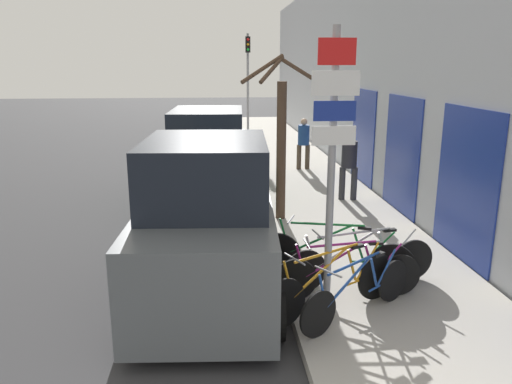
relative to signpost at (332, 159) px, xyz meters
The scene contains 15 objects.
ground_plane 7.28m from the signpost, 102.33° to the left, with size 80.00×80.00×0.00m, color #333335.
sidewalk_curb 9.87m from the signpost, 83.28° to the left, with size 3.20×32.00×0.15m.
building_facade 9.93m from the signpost, 73.10° to the left, with size 0.23×32.00×6.50m.
signpost is the anchor object (origin of this frame).
bicycle_0 1.82m from the signpost, 21.34° to the right, with size 1.78×1.23×0.84m.
bicycle_1 1.74m from the signpost, 12.71° to the left, with size 2.06×1.02×0.93m.
bicycle_2 1.86m from the signpost, 46.64° to the left, with size 2.16×0.44×0.87m.
bicycle_3 2.05m from the signpost, 49.12° to the left, with size 2.40×0.54×0.90m.
bicycle_4 2.04m from the signpost, 71.28° to the left, with size 2.28×0.93×0.95m.
parked_car_0 2.21m from the signpost, 148.53° to the left, with size 2.29×4.23×2.42m.
parked_car_1 6.77m from the signpost, 103.87° to the left, with size 2.31×4.90×2.35m.
pedestrian_near 6.10m from the signpost, 72.16° to the left, with size 0.44×0.38×1.69m.
pedestrian_far 9.65m from the signpost, 81.62° to the left, with size 0.42×0.36×1.62m.
street_tree 4.35m from the signpost, 90.72° to the left, with size 1.65×0.77×3.48m.
traffic_light 15.53m from the signpost, 89.75° to the left, with size 0.20×0.30×4.50m.
Camera 1 is at (-0.02, -1.60, 3.44)m, focal length 35.00 mm.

